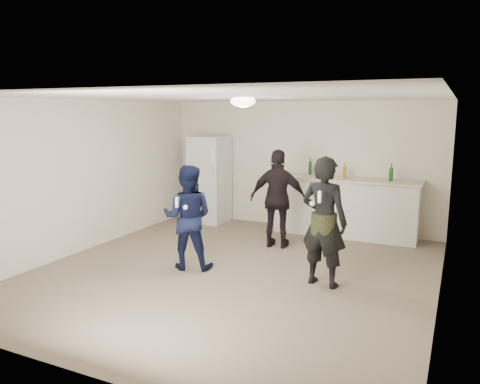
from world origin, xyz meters
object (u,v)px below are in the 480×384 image
at_px(counter, 345,208).
at_px(fridge, 210,179).
at_px(man, 188,217).
at_px(shaker, 317,173).
at_px(spectator, 278,199).
at_px(woman, 324,222).

distance_m(counter, fridge, 2.86).
relative_size(counter, fridge, 1.44).
bearing_deg(counter, man, -121.05).
distance_m(shaker, spectator, 1.18).
distance_m(counter, woman, 2.66).
bearing_deg(man, woman, 166.75).
height_order(shaker, spectator, spectator).
height_order(counter, woman, woman).
height_order(fridge, woman, fridge).
relative_size(shaker, man, 0.11).
bearing_deg(man, fridge, -85.42).
xyz_separation_m(counter, man, (-1.69, -2.80, 0.25)).
bearing_deg(man, counter, -139.33).
height_order(counter, shaker, shaker).
bearing_deg(woman, counter, -73.21).
relative_size(fridge, man, 1.16).
distance_m(man, spectator, 1.79).
xyz_separation_m(shaker, woman, (0.81, -2.48, -0.30)).
bearing_deg(spectator, shaker, -115.59).
bearing_deg(man, spectator, -135.53).
xyz_separation_m(counter, shaker, (-0.50, -0.14, 0.65)).
bearing_deg(spectator, fridge, -36.89).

